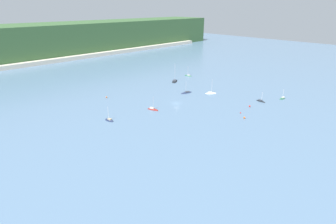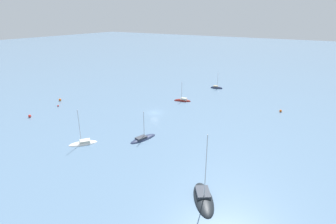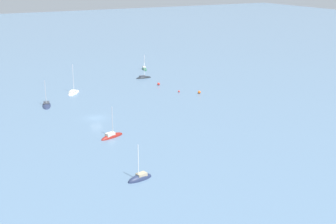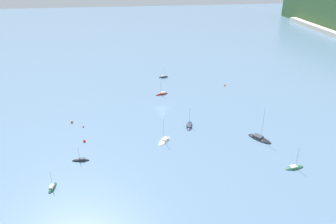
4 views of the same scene
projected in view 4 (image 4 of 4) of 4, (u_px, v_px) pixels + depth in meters
ground_plane at (162, 108)px, 134.51m from camera, size 600.00×600.00×0.00m
sailboat_0 at (53, 188)px, 88.44m from camera, size 4.91×2.28×6.46m
sailboat_1 at (294, 168)px, 96.82m from camera, size 2.74×6.22×7.71m
sailboat_2 at (189, 126)px, 120.59m from camera, size 7.84×4.00×7.71m
sailboat_3 at (164, 77)px, 168.44m from camera, size 2.60×5.18×7.56m
sailboat_4 at (259, 139)px, 112.08m from camera, size 9.11×7.59×12.85m
sailboat_5 at (162, 94)px, 147.92m from camera, size 3.39×6.16×7.68m
sailboat_6 at (81, 161)px, 100.27m from camera, size 1.79×5.39×5.85m
sailboat_7 at (164, 141)px, 110.82m from camera, size 6.57×5.84×9.20m
mooring_buoy_0 at (83, 127)px, 119.77m from camera, size 0.53×0.53×0.53m
mooring_buoy_1 at (84, 141)px, 110.28m from camera, size 0.85×0.85×0.85m
mooring_buoy_2 at (225, 85)px, 157.60m from camera, size 0.76×0.76×0.76m
mooring_buoy_3 at (72, 122)px, 122.89m from camera, size 0.86×0.86×0.86m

